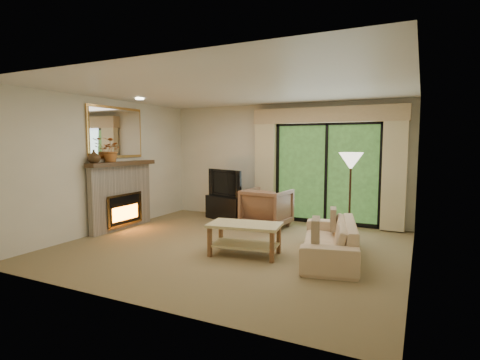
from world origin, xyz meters
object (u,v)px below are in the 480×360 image
at_px(sofa, 329,239).
at_px(coffee_table, 245,239).
at_px(armchair, 267,208).
at_px(media_console, 228,208).

bearing_deg(sofa, coffee_table, -82.48).
relative_size(armchair, coffee_table, 0.80).
bearing_deg(sofa, armchair, -145.23).
height_order(sofa, coffee_table, sofa).
xyz_separation_m(armchair, coffee_table, (0.41, -1.93, -0.16)).
bearing_deg(media_console, armchair, 2.68).
height_order(armchair, sofa, armchair).
height_order(armchair, coffee_table, armchair).
bearing_deg(coffee_table, armchair, 93.27).
relative_size(sofa, coffee_table, 1.77).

